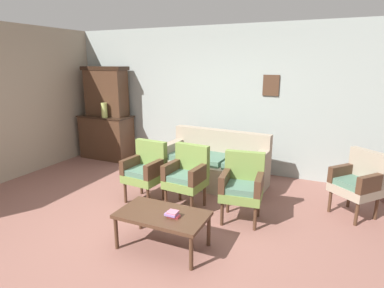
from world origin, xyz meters
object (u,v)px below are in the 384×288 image
(book_stack_on_table, at_px, (173,214))
(coffee_table, at_px, (162,217))
(vase_on_cabinet, at_px, (104,110))
(wingback_chair_by_fireplace, at_px, (358,181))
(armchair_by_doorway, at_px, (146,169))
(armchair_near_couch_end, at_px, (187,174))
(floral_couch, at_px, (214,166))
(side_cabinet, at_px, (107,137))
(armchair_near_cabinet, at_px, (242,184))

(book_stack_on_table, bearing_deg, coffee_table, 166.06)
(vase_on_cabinet, relative_size, coffee_table, 0.30)
(wingback_chair_by_fireplace, bearing_deg, book_stack_on_table, -136.07)
(armchair_by_doorway, bearing_deg, wingback_chair_by_fireplace, 14.71)
(vase_on_cabinet, xyz_separation_m, book_stack_on_table, (2.85, -2.41, -0.63))
(armchair_near_couch_end, bearing_deg, coffee_table, -79.61)
(book_stack_on_table, bearing_deg, armchair_by_doorway, 133.77)
(floral_couch, height_order, book_stack_on_table, floral_couch)
(armchair_near_couch_end, distance_m, book_stack_on_table, 1.15)
(side_cabinet, distance_m, floral_couch, 2.74)
(armchair_by_doorway, distance_m, wingback_chair_by_fireplace, 2.97)
(floral_couch, bearing_deg, armchair_by_doorway, -124.30)
(floral_couch, bearing_deg, armchair_near_cabinet, -53.43)
(armchair_by_doorway, bearing_deg, vase_on_cabinet, 143.55)
(vase_on_cabinet, distance_m, armchair_by_doorway, 2.37)
(vase_on_cabinet, distance_m, floral_couch, 2.68)
(vase_on_cabinet, xyz_separation_m, floral_couch, (2.55, -0.32, -0.76))
(vase_on_cabinet, distance_m, book_stack_on_table, 3.78)
(armchair_near_couch_end, xyz_separation_m, armchair_near_cabinet, (0.82, -0.05, 0.00))
(armchair_near_couch_end, distance_m, armchair_near_cabinet, 0.82)
(vase_on_cabinet, height_order, wingback_chair_by_fireplace, vase_on_cabinet)
(armchair_near_couch_end, relative_size, armchair_near_cabinet, 1.00)
(side_cabinet, distance_m, armchair_near_couch_end, 3.03)
(vase_on_cabinet, relative_size, book_stack_on_table, 2.05)
(armchair_by_doorway, distance_m, armchair_near_couch_end, 0.66)
(armchair_near_cabinet, xyz_separation_m, coffee_table, (-0.63, -1.01, -0.12))
(floral_couch, height_order, wingback_chair_by_fireplace, same)
(armchair_near_couch_end, distance_m, wingback_chair_by_fireplace, 2.32)
(armchair_by_doorway, height_order, armchair_near_cabinet, same)
(armchair_near_cabinet, relative_size, book_stack_on_table, 6.06)
(side_cabinet, xyz_separation_m, armchair_near_couch_end, (2.64, -1.49, 0.03))
(side_cabinet, relative_size, vase_on_cabinet, 3.80)
(coffee_table, xyz_separation_m, book_stack_on_table, (0.15, -0.04, 0.08))
(vase_on_cabinet, bearing_deg, armchair_by_doorway, -36.45)
(side_cabinet, distance_m, wingback_chair_by_fireplace, 4.91)
(armchair_near_couch_end, bearing_deg, armchair_by_doorway, -175.79)
(armchair_near_cabinet, bearing_deg, armchair_by_doorway, 179.89)
(book_stack_on_table, bearing_deg, armchair_near_cabinet, 65.27)
(wingback_chair_by_fireplace, relative_size, coffee_table, 0.90)
(floral_couch, height_order, coffee_table, floral_couch)
(floral_couch, distance_m, book_stack_on_table, 2.11)
(floral_couch, relative_size, armchair_near_cabinet, 2.02)
(side_cabinet, xyz_separation_m, armchair_by_doorway, (1.98, -1.54, 0.03))
(vase_on_cabinet, relative_size, floral_couch, 0.17)
(armchair_near_cabinet, relative_size, coffee_table, 0.90)
(vase_on_cabinet, distance_m, armchair_near_couch_end, 2.89)
(side_cabinet, xyz_separation_m, coffee_table, (2.83, -2.55, -0.09))
(floral_couch, relative_size, coffee_table, 1.82)
(armchair_near_couch_end, xyz_separation_m, coffee_table, (0.19, -1.06, -0.12))
(coffee_table, bearing_deg, armchair_near_cabinet, 58.07)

